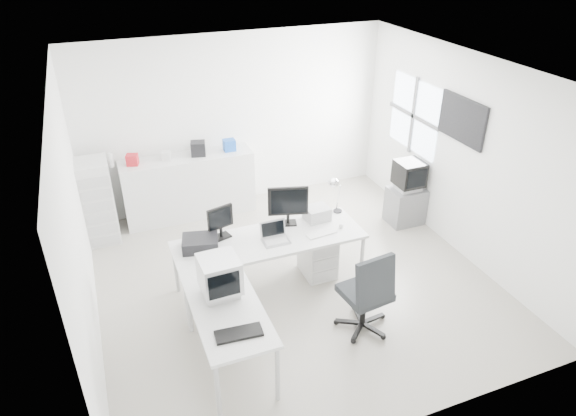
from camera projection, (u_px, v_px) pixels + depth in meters
name	position (u px, v px, depth m)	size (l,w,h in m)	color
floor	(293.00, 279.00, 6.92)	(5.00, 5.00, 0.01)	silver
ceiling	(295.00, 72.00, 5.55)	(5.00, 5.00, 0.01)	white
back_wall	(236.00, 121.00, 8.26)	(5.00, 0.02, 2.80)	white
left_wall	(76.00, 226.00, 5.44)	(0.02, 5.00, 2.80)	white
right_wall	(463.00, 157.00, 7.04)	(0.02, 5.00, 2.80)	white
window	(414.00, 116.00, 7.90)	(0.02, 1.20, 1.10)	white
wall_picture	(462.00, 120.00, 6.86)	(0.04, 0.90, 0.60)	black
main_desk	(270.00, 263.00, 6.61)	(2.40, 0.80, 0.75)	silver
side_desk	(230.00, 336.00, 5.44)	(0.70, 1.40, 0.75)	silver
drawer_pedestal	(318.00, 254.00, 6.91)	(0.40, 0.50, 0.60)	silver
inkjet_printer	(200.00, 243.00, 6.20)	(0.42, 0.33, 0.15)	black
lcd_monitor_small	(220.00, 223.00, 6.35)	(0.34, 0.20, 0.43)	black
lcd_monitor_large	(288.00, 206.00, 6.61)	(0.52, 0.21, 0.54)	black
laptop	(276.00, 234.00, 6.30)	(0.36, 0.37, 0.24)	#B7B7BA
white_keyboard	(321.00, 234.00, 6.51)	(0.39, 0.12, 0.02)	silver
white_mouse	(341.00, 226.00, 6.63)	(0.06, 0.06, 0.06)	silver
laser_printer	(317.00, 213.00, 6.80)	(0.31, 0.27, 0.18)	#AFAFAF
desk_lamp	(338.00, 195.00, 6.89)	(0.17, 0.17, 0.51)	silver
crt_monitor	(220.00, 276.00, 5.34)	(0.44, 0.44, 0.50)	#B7B7BA
black_keyboard	(239.00, 333.00, 4.93)	(0.46, 0.18, 0.03)	black
office_chair	(365.00, 289.00, 5.84)	(0.65, 0.65, 1.13)	#292D2F
tv_cabinet	(405.00, 205.00, 8.11)	(0.54, 0.44, 0.58)	slate
crt_tv	(409.00, 176.00, 7.86)	(0.50, 0.48, 0.45)	black
sideboard	(189.00, 186.00, 8.20)	(2.05, 0.51, 1.03)	silver
clutter_box_a	(132.00, 160.00, 7.65)	(0.17, 0.15, 0.17)	red
clutter_box_b	(166.00, 156.00, 7.82)	(0.13, 0.11, 0.13)	silver
clutter_box_c	(198.00, 148.00, 7.96)	(0.22, 0.20, 0.22)	black
clutter_box_d	(229.00, 145.00, 8.13)	(0.18, 0.16, 0.18)	#1950B3
clutter_bottle	(111.00, 160.00, 7.58)	(0.07, 0.07, 0.22)	silver
filing_cabinet	(98.00, 201.00, 7.50)	(0.45, 0.53, 1.28)	silver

